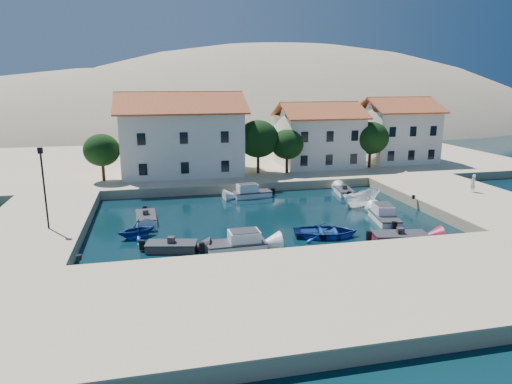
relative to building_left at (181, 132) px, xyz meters
The scene contains 23 objects.
ground 29.24m from the building_left, 77.91° to the right, with size 400.00×400.00×0.00m, color black.
quay_south 34.95m from the building_left, 79.99° to the right, with size 52.00×12.00×1.00m, color beige.
quay_east 32.49m from the building_left, 34.19° to the right, with size 11.00×20.00×1.00m, color beige.
quay_west 22.86m from the building_left, 125.84° to the right, with size 8.00×20.00×1.00m, color beige.
quay_north 13.91m from the building_left, 51.34° to the left, with size 80.00×36.00×1.00m, color beige.
hills 103.51m from the building_left, 74.43° to the left, with size 254.00×176.00×99.00m.
building_left is the anchor object (origin of this frame).
building_mid 18.04m from the building_left, ahead, with size 10.50×8.40×8.30m.
building_right 30.07m from the building_left, ahead, with size 9.45×8.40×8.80m.
trees 10.87m from the building_left, 13.60° to the right, with size 37.30×5.30×6.45m.
lamppost 23.10m from the building_left, 119.90° to the right, with size 0.35×0.25×6.22m.
bollards 26.13m from the building_left, 69.97° to the right, with size 29.36×9.56×0.30m.
motorboat_grey_sw 24.97m from the building_left, 95.82° to the right, with size 3.87×2.32×1.25m.
cabin_cruiser_south 25.79m from the building_left, 85.16° to the right, with size 4.33×1.94×1.60m.
rowboat_south 26.24m from the building_left, 67.96° to the right, with size 3.62×5.07×1.05m, color navy.
motorboat_red_se 30.40m from the building_left, 60.41° to the right, with size 4.40×2.56×1.25m.
cabin_cruiser_east 27.14m from the building_left, 52.99° to the right, with size 2.53×4.60×1.60m.
boat_east 23.60m from the building_left, 44.69° to the right, with size 1.70×4.51×1.74m, color white.
motorboat_white_ne 20.77m from the building_left, 34.02° to the right, with size 2.05×3.55×1.25m.
rowboat_west 22.05m from the building_left, 103.63° to the right, with size 2.59×3.00×1.58m, color navy.
motorboat_white_west 17.89m from the building_left, 104.76° to the right, with size 1.84×3.85×1.25m.
cabin_cruiser_north 13.25m from the building_left, 56.86° to the right, with size 4.14×2.10×1.60m.
pedestrian 32.94m from the building_left, 31.02° to the right, with size 0.67×0.44×1.82m, color silver.
Camera 1 is at (-9.39, -27.88, 11.94)m, focal length 32.00 mm.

